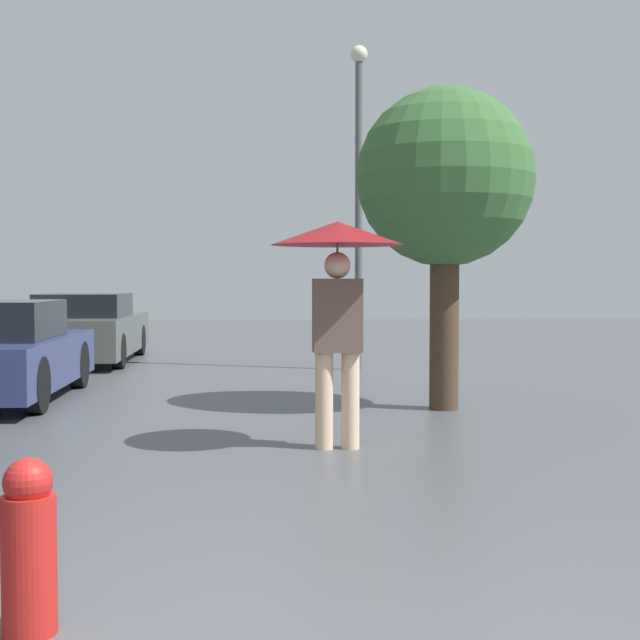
{
  "coord_description": "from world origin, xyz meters",
  "views": [
    {
      "loc": [
        -0.19,
        -2.84,
        1.45
      ],
      "look_at": [
        0.39,
        4.73,
        1.11
      ],
      "focal_mm": 50.0,
      "sensor_mm": 36.0,
      "label": 1
    }
  ],
  "objects_px": {
    "parked_car_farthest": "(87,329)",
    "fire_hydrant": "(29,547)",
    "pedestrian": "(337,266)",
    "tree": "(445,181)",
    "street_lamp": "(359,179)"
  },
  "relations": [
    {
      "from": "pedestrian",
      "to": "parked_car_farthest",
      "type": "bearing_deg",
      "value": 113.29
    },
    {
      "from": "pedestrian",
      "to": "parked_car_farthest",
      "type": "height_order",
      "value": "pedestrian"
    },
    {
      "from": "street_lamp",
      "to": "fire_hydrant",
      "type": "height_order",
      "value": "street_lamp"
    },
    {
      "from": "street_lamp",
      "to": "fire_hydrant",
      "type": "relative_size",
      "value": 7.14
    },
    {
      "from": "pedestrian",
      "to": "fire_hydrant",
      "type": "bearing_deg",
      "value": -112.82
    },
    {
      "from": "pedestrian",
      "to": "tree",
      "type": "height_order",
      "value": "tree"
    },
    {
      "from": "fire_hydrant",
      "to": "parked_car_farthest",
      "type": "bearing_deg",
      "value": 99.24
    },
    {
      "from": "tree",
      "to": "fire_hydrant",
      "type": "height_order",
      "value": "tree"
    },
    {
      "from": "fire_hydrant",
      "to": "street_lamp",
      "type": "bearing_deg",
      "value": 76.07
    },
    {
      "from": "pedestrian",
      "to": "tree",
      "type": "relative_size",
      "value": 0.54
    },
    {
      "from": "tree",
      "to": "pedestrian",
      "type": "bearing_deg",
      "value": -122.26
    },
    {
      "from": "tree",
      "to": "parked_car_farthest",
      "type": "bearing_deg",
      "value": 129.11
    },
    {
      "from": "tree",
      "to": "street_lamp",
      "type": "bearing_deg",
      "value": 95.54
    },
    {
      "from": "tree",
      "to": "fire_hydrant",
      "type": "distance_m",
      "value": 7.22
    },
    {
      "from": "parked_car_farthest",
      "to": "fire_hydrant",
      "type": "bearing_deg",
      "value": -80.76
    }
  ]
}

